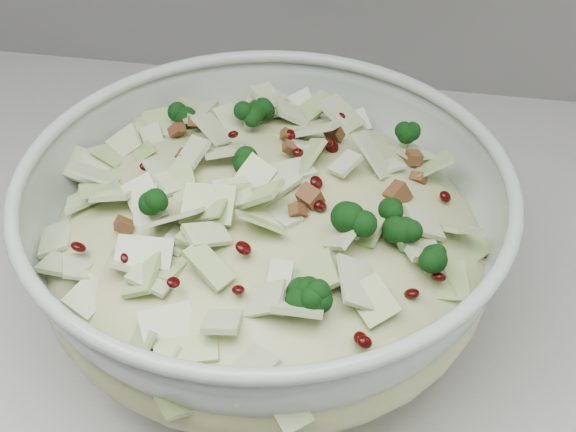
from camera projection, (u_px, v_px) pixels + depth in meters
The scene contains 2 objects.
mixing_bowl at pixel (267, 246), 0.61m from camera, with size 0.46×0.46×0.14m.
salad at pixel (266, 223), 0.59m from camera, with size 0.47×0.47×0.14m.
Camera 1 is at (0.75, 1.17, 1.39)m, focal length 50.00 mm.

